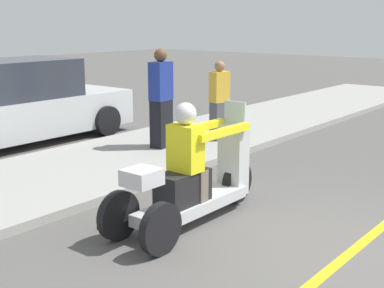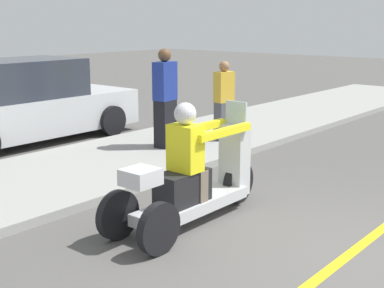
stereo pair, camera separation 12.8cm
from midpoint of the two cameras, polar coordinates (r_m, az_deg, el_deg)
ground_plane at (r=5.91m, az=16.56°, el=-11.62°), size 60.00×60.00×0.00m
lane_stripe at (r=5.70m, az=15.53°, el=-12.46°), size 24.00×0.12×0.01m
sidewalk_strip at (r=8.63m, az=-12.55°, el=-3.08°), size 28.00×2.80×0.12m
motorcycle_trike at (r=6.43m, az=0.63°, el=-3.92°), size 2.46×0.73×1.50m
spectator_mid_group at (r=10.42m, az=3.77°, el=4.47°), size 0.40×0.28×1.54m
spectator_with_child at (r=9.78m, az=-2.51°, el=4.68°), size 0.46×0.31×1.81m
parked_car_lot_center at (r=11.27m, az=-17.30°, el=4.11°), size 4.59×1.98×1.66m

